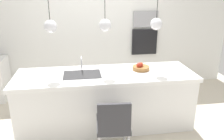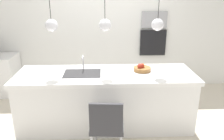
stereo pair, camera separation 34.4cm
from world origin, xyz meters
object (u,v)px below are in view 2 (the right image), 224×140
at_px(microwave, 154,19).
at_px(oven, 153,43).
at_px(chair_near, 107,124).
at_px(fruit_bowl, 142,68).

relative_size(microwave, oven, 0.96).
height_order(oven, chair_near, oven).
bearing_deg(fruit_bowl, chair_near, -124.01).
xyz_separation_m(oven, chair_near, (-1.06, -2.35, -0.53)).
distance_m(microwave, chair_near, 2.77).
height_order(fruit_bowl, chair_near, fruit_bowl).
bearing_deg(oven, chair_near, -114.28).
relative_size(fruit_bowl, oven, 0.48).
bearing_deg(microwave, fruit_bowl, -108.01).
height_order(microwave, oven, microwave).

